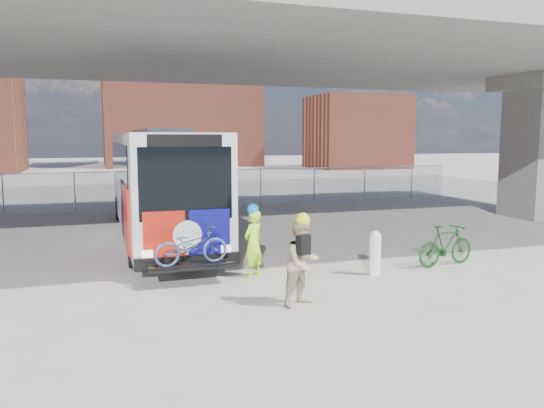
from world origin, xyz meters
name	(u,v)px	position (x,y,z in m)	size (l,w,h in m)	color
ground	(251,260)	(0.00, 0.00, 0.00)	(160.00, 160.00, 0.00)	#9E9991
bus	(158,176)	(-2.00, 4.64, 2.11)	(2.67, 12.99, 3.69)	silver
overpass	(217,44)	(0.00, 4.00, 6.54)	(40.00, 16.00, 7.95)	#605E59
chainlink_fence	(183,178)	(0.00, 12.00, 1.42)	(30.00, 0.06, 30.00)	gray
brick_buildings	(143,120)	(1.23, 48.23, 5.42)	(54.00, 22.00, 12.00)	brown
smokestack	(236,68)	(14.00, 55.00, 12.50)	(2.20, 2.20, 25.00)	brown
bollard	(375,251)	(2.51, -2.50, 0.60)	(0.29, 0.29, 1.12)	white
cyclist_hivis	(253,242)	(-0.42, -1.68, 0.88)	(0.73, 0.68, 1.83)	#A4FF1A
cyclist_tan	(302,262)	(-0.10, -4.15, 0.91)	(1.04, 0.94, 1.93)	tan
bike_parked	(446,245)	(4.79, -2.26, 0.56)	(0.53, 1.86, 1.12)	#143F15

